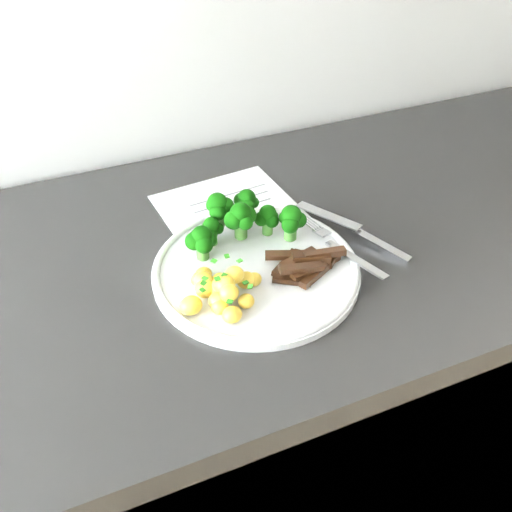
{
  "coord_description": "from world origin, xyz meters",
  "views": [
    {
      "loc": [
        -0.4,
        1.11,
        1.37
      ],
      "look_at": [
        -0.18,
        1.63,
        0.9
      ],
      "focal_mm": 39.27,
      "sensor_mm": 36.0,
      "label": 1
    }
  ],
  "objects_px": {
    "counter": "(284,414)",
    "fork": "(344,250)",
    "broccoli": "(239,219)",
    "plate": "(256,269)",
    "beef_strips": "(306,264)",
    "recipe_paper": "(244,226)",
    "potatoes": "(218,289)",
    "knife": "(366,237)"
  },
  "relations": [
    {
      "from": "counter",
      "to": "fork",
      "type": "bearing_deg",
      "value": -60.3
    },
    {
      "from": "broccoli",
      "to": "counter",
      "type": "bearing_deg",
      "value": -9.06
    },
    {
      "from": "plate",
      "to": "counter",
      "type": "bearing_deg",
      "value": 32.54
    },
    {
      "from": "beef_strips",
      "to": "plate",
      "type": "bearing_deg",
      "value": 154.17
    },
    {
      "from": "broccoli",
      "to": "recipe_paper",
      "type": "bearing_deg",
      "value": 61.72
    },
    {
      "from": "plate",
      "to": "fork",
      "type": "relative_size",
      "value": 1.69
    },
    {
      "from": "counter",
      "to": "beef_strips",
      "type": "distance_m",
      "value": 0.46
    },
    {
      "from": "counter",
      "to": "recipe_paper",
      "type": "relative_size",
      "value": 7.77
    },
    {
      "from": "fork",
      "to": "recipe_paper",
      "type": "bearing_deg",
      "value": 128.14
    },
    {
      "from": "plate",
      "to": "potatoes",
      "type": "xyz_separation_m",
      "value": [
        -0.07,
        -0.04,
        0.02
      ]
    },
    {
      "from": "recipe_paper",
      "to": "fork",
      "type": "bearing_deg",
      "value": -51.86
    },
    {
      "from": "counter",
      "to": "broccoli",
      "type": "xyz_separation_m",
      "value": [
        -0.08,
        0.01,
        0.48
      ]
    },
    {
      "from": "counter",
      "to": "recipe_paper",
      "type": "distance_m",
      "value": 0.45
    },
    {
      "from": "plate",
      "to": "broccoli",
      "type": "relative_size",
      "value": 1.62
    },
    {
      "from": "beef_strips",
      "to": "counter",
      "type": "bearing_deg",
      "value": 75.72
    },
    {
      "from": "broccoli",
      "to": "knife",
      "type": "distance_m",
      "value": 0.18
    },
    {
      "from": "broccoli",
      "to": "fork",
      "type": "height_order",
      "value": "broccoli"
    },
    {
      "from": "counter",
      "to": "potatoes",
      "type": "bearing_deg",
      "value": -149.29
    },
    {
      "from": "fork",
      "to": "knife",
      "type": "bearing_deg",
      "value": 24.67
    },
    {
      "from": "potatoes",
      "to": "fork",
      "type": "relative_size",
      "value": 0.69
    },
    {
      "from": "broccoli",
      "to": "fork",
      "type": "relative_size",
      "value": 1.05
    },
    {
      "from": "counter",
      "to": "plate",
      "type": "bearing_deg",
      "value": -147.46
    },
    {
      "from": "beef_strips",
      "to": "fork",
      "type": "relative_size",
      "value": 0.67
    },
    {
      "from": "recipe_paper",
      "to": "potatoes",
      "type": "distance_m",
      "value": 0.17
    },
    {
      "from": "counter",
      "to": "fork",
      "type": "xyz_separation_m",
      "value": [
        0.04,
        -0.07,
        0.46
      ]
    },
    {
      "from": "fork",
      "to": "counter",
      "type": "bearing_deg",
      "value": 119.7
    },
    {
      "from": "plate",
      "to": "knife",
      "type": "bearing_deg",
      "value": 0.64
    },
    {
      "from": "plate",
      "to": "broccoli",
      "type": "distance_m",
      "value": 0.07
    },
    {
      "from": "potatoes",
      "to": "fork",
      "type": "height_order",
      "value": "potatoes"
    },
    {
      "from": "knife",
      "to": "beef_strips",
      "type": "bearing_deg",
      "value": -164.53
    },
    {
      "from": "recipe_paper",
      "to": "beef_strips",
      "type": "relative_size",
      "value": 2.73
    },
    {
      "from": "recipe_paper",
      "to": "broccoli",
      "type": "relative_size",
      "value": 1.74
    },
    {
      "from": "recipe_paper",
      "to": "plate",
      "type": "height_order",
      "value": "plate"
    },
    {
      "from": "potatoes",
      "to": "knife",
      "type": "height_order",
      "value": "potatoes"
    },
    {
      "from": "plate",
      "to": "knife",
      "type": "height_order",
      "value": "knife"
    },
    {
      "from": "counter",
      "to": "fork",
      "type": "relative_size",
      "value": 14.19
    },
    {
      "from": "counter",
      "to": "beef_strips",
      "type": "xyz_separation_m",
      "value": [
        -0.02,
        -0.08,
        0.46
      ]
    },
    {
      "from": "counter",
      "to": "potatoes",
      "type": "relative_size",
      "value": 20.45
    },
    {
      "from": "recipe_paper",
      "to": "counter",
      "type": "bearing_deg",
      "value": -42.79
    },
    {
      "from": "counter",
      "to": "potatoes",
      "type": "height_order",
      "value": "potatoes"
    },
    {
      "from": "recipe_paper",
      "to": "fork",
      "type": "distance_m",
      "value": 0.16
    },
    {
      "from": "fork",
      "to": "knife",
      "type": "xyz_separation_m",
      "value": [
        0.05,
        0.02,
        -0.01
      ]
    }
  ]
}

